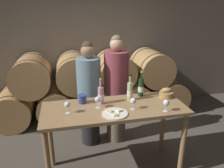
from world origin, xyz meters
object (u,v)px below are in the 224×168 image
person_left (89,95)px  wine_bottle_red (141,87)px  wine_glass_right (166,103)px  wine_bottle_white (130,91)px  wine_glass_left (98,100)px  wine_glass_far_left (67,105)px  cheese_plate (115,113)px  person_right (116,90)px  blue_crock (82,98)px  bread_basket (166,93)px  tasting_table (114,116)px  wine_bottle_rose (101,95)px  wine_glass_center (133,101)px

person_left → wine_bottle_red: person_left is taller
wine_glass_right → wine_bottle_white: bearing=127.9°
wine_bottle_white → wine_glass_left: (-0.45, -0.14, -0.02)m
wine_glass_far_left → cheese_plate: bearing=-15.2°
person_right → blue_crock: (-0.57, -0.53, 0.14)m
wine_glass_left → bread_basket: bearing=7.5°
person_left → wine_bottle_red: 0.84m
person_right → bread_basket: bearing=-46.9°
tasting_table → wine_bottle_rose: (-0.15, 0.13, 0.25)m
tasting_table → blue_crock: (-0.37, 0.20, 0.19)m
blue_crock → wine_bottle_red: bearing=4.1°
tasting_table → wine_glass_left: bearing=173.5°
bread_basket → cheese_plate: bearing=-157.1°
bread_basket → person_right: bearing=133.1°
blue_crock → wine_glass_center: wine_glass_center is taller
tasting_table → wine_glass_right: (0.56, -0.25, 0.24)m
person_left → wine_glass_far_left: bearing=-113.5°
wine_bottle_red → wine_glass_center: wine_bottle_red is taller
cheese_plate → wine_glass_far_left: (-0.52, 0.14, 0.10)m
wine_bottle_red → wine_bottle_white: size_ratio=1.01×
person_left → person_right: bearing=-0.0°
person_right → blue_crock: person_right is taller
wine_bottle_white → wine_glass_right: wine_bottle_white is taller
wine_bottle_red → bread_basket: wine_bottle_red is taller
wine_glass_far_left → person_right: bearing=45.6°
wine_bottle_red → wine_glass_far_left: size_ratio=2.44×
wine_glass_far_left → wine_glass_right: (1.12, -0.20, 0.00)m
wine_glass_right → wine_glass_far_left: bearing=169.8°
wine_glass_far_left → wine_glass_left: (0.36, 0.07, 0.00)m
wine_bottle_red → cheese_plate: bearing=-136.5°
person_right → wine_bottle_white: size_ratio=4.88×
wine_glass_left → wine_glass_right: 0.81m
tasting_table → wine_glass_center: (0.20, -0.11, 0.24)m
blue_crock → cheese_plate: size_ratio=0.38×
wine_bottle_rose → person_right: bearing=60.2°
wine_bottle_white → wine_glass_center: size_ratio=2.43×
person_left → cheese_plate: person_left is taller
wine_bottle_rose → wine_glass_center: wine_bottle_rose is taller
person_right → tasting_table: bearing=-105.4°
tasting_table → blue_crock: blue_crock is taller
wine_bottle_red → wine_glass_center: bearing=-121.8°
blue_crock → cheese_plate: bearing=-49.8°
blue_crock → cheese_plate: blue_crock is taller
wine_bottle_white → wine_glass_center: (-0.04, -0.27, -0.02)m
wine_bottle_white → wine_glass_right: (0.32, -0.41, -0.02)m
wine_bottle_white → bread_basket: 0.52m
wine_glass_right → person_right: bearing=109.9°
blue_crock → wine_glass_far_left: size_ratio=0.77×
bread_basket → wine_glass_left: bearing=-172.5°
tasting_table → cheese_plate: bearing=-102.1°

